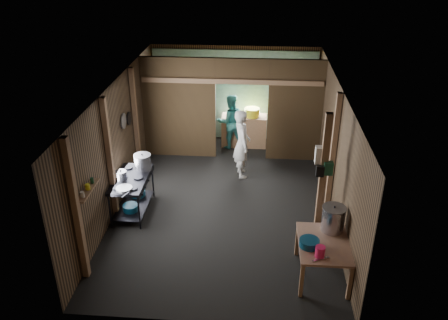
# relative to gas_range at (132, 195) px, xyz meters

# --- Properties ---
(floor) EXTENTS (4.50, 7.00, 0.00)m
(floor) POSITION_rel_gas_range_xyz_m (1.88, 0.57, -0.40)
(floor) COLOR black
(floor) RESTS_ON ground
(ceiling) EXTENTS (4.50, 7.00, 0.00)m
(ceiling) POSITION_rel_gas_range_xyz_m (1.88, 0.57, 2.20)
(ceiling) COLOR #2F2E2D
(ceiling) RESTS_ON ground
(wall_back) EXTENTS (4.50, 0.00, 2.60)m
(wall_back) POSITION_rel_gas_range_xyz_m (1.88, 4.07, 0.90)
(wall_back) COLOR brown
(wall_back) RESTS_ON ground
(wall_front) EXTENTS (4.50, 0.00, 2.60)m
(wall_front) POSITION_rel_gas_range_xyz_m (1.88, -2.93, 0.90)
(wall_front) COLOR brown
(wall_front) RESTS_ON ground
(wall_left) EXTENTS (0.00, 7.00, 2.60)m
(wall_left) POSITION_rel_gas_range_xyz_m (-0.37, 0.57, 0.90)
(wall_left) COLOR brown
(wall_left) RESTS_ON ground
(wall_right) EXTENTS (0.00, 7.00, 2.60)m
(wall_right) POSITION_rel_gas_range_xyz_m (4.13, 0.57, 0.90)
(wall_right) COLOR brown
(wall_right) RESTS_ON ground
(partition_left) EXTENTS (1.85, 0.10, 2.60)m
(partition_left) POSITION_rel_gas_range_xyz_m (0.55, 2.77, 0.90)
(partition_left) COLOR #4D381D
(partition_left) RESTS_ON floor
(partition_right) EXTENTS (1.35, 0.10, 2.60)m
(partition_right) POSITION_rel_gas_range_xyz_m (3.46, 2.77, 0.90)
(partition_right) COLOR #4D381D
(partition_right) RESTS_ON floor
(partition_header) EXTENTS (1.30, 0.10, 0.60)m
(partition_header) POSITION_rel_gas_range_xyz_m (2.13, 2.77, 1.90)
(partition_header) COLOR #4D381D
(partition_header) RESTS_ON wall_back
(turquoise_panel) EXTENTS (4.40, 0.06, 2.50)m
(turquoise_panel) POSITION_rel_gas_range_xyz_m (1.88, 4.01, 0.85)
(turquoise_panel) COLOR #84B7B8
(turquoise_panel) RESTS_ON wall_back
(back_counter) EXTENTS (1.20, 0.50, 0.85)m
(back_counter) POSITION_rel_gas_range_xyz_m (2.18, 3.52, 0.02)
(back_counter) COLOR #93684A
(back_counter) RESTS_ON floor
(wall_clock) EXTENTS (0.20, 0.03, 0.20)m
(wall_clock) POSITION_rel_gas_range_xyz_m (2.13, 3.97, 1.50)
(wall_clock) COLOR silver
(wall_clock) RESTS_ON wall_back
(post_left_a) EXTENTS (0.10, 0.12, 2.60)m
(post_left_a) POSITION_rel_gas_range_xyz_m (-0.30, -2.03, 0.90)
(post_left_a) COLOR #93684A
(post_left_a) RESTS_ON floor
(post_left_b) EXTENTS (0.10, 0.12, 2.60)m
(post_left_b) POSITION_rel_gas_range_xyz_m (-0.30, -0.23, 0.90)
(post_left_b) COLOR #93684A
(post_left_b) RESTS_ON floor
(post_left_c) EXTENTS (0.10, 0.12, 2.60)m
(post_left_c) POSITION_rel_gas_range_xyz_m (-0.30, 1.77, 0.90)
(post_left_c) COLOR #93684A
(post_left_c) RESTS_ON floor
(post_right) EXTENTS (0.10, 0.12, 2.60)m
(post_right) POSITION_rel_gas_range_xyz_m (4.06, 0.37, 0.90)
(post_right) COLOR #93684A
(post_right) RESTS_ON floor
(post_free) EXTENTS (0.12, 0.12, 2.60)m
(post_free) POSITION_rel_gas_range_xyz_m (3.73, -0.73, 0.90)
(post_free) COLOR #93684A
(post_free) RESTS_ON floor
(cross_beam) EXTENTS (4.40, 0.12, 0.12)m
(cross_beam) POSITION_rel_gas_range_xyz_m (1.88, 2.72, 1.65)
(cross_beam) COLOR #93684A
(cross_beam) RESTS_ON wall_left
(pan_lid_big) EXTENTS (0.03, 0.34, 0.34)m
(pan_lid_big) POSITION_rel_gas_range_xyz_m (-0.33, 0.97, 1.25)
(pan_lid_big) COLOR gray
(pan_lid_big) RESTS_ON wall_left
(pan_lid_small) EXTENTS (0.03, 0.30, 0.30)m
(pan_lid_small) POSITION_rel_gas_range_xyz_m (-0.33, 1.37, 1.15)
(pan_lid_small) COLOR black
(pan_lid_small) RESTS_ON wall_left
(wall_shelf) EXTENTS (0.14, 0.80, 0.03)m
(wall_shelf) POSITION_rel_gas_range_xyz_m (-0.27, -1.53, 1.00)
(wall_shelf) COLOR #93684A
(wall_shelf) RESTS_ON wall_left
(jar_white) EXTENTS (0.07, 0.07, 0.10)m
(jar_white) POSITION_rel_gas_range_xyz_m (-0.27, -1.78, 1.06)
(jar_white) COLOR silver
(jar_white) RESTS_ON wall_shelf
(jar_yellow) EXTENTS (0.08, 0.08, 0.10)m
(jar_yellow) POSITION_rel_gas_range_xyz_m (-0.27, -1.53, 1.06)
(jar_yellow) COLOR yellow
(jar_yellow) RESTS_ON wall_shelf
(jar_green) EXTENTS (0.06, 0.06, 0.10)m
(jar_green) POSITION_rel_gas_range_xyz_m (-0.27, -1.31, 1.06)
(jar_green) COLOR #194C31
(jar_green) RESTS_ON wall_shelf
(bag_white) EXTENTS (0.22, 0.15, 0.32)m
(bag_white) POSITION_rel_gas_range_xyz_m (3.68, -0.65, 1.38)
(bag_white) COLOR silver
(bag_white) RESTS_ON post_free
(bag_green) EXTENTS (0.16, 0.12, 0.24)m
(bag_green) POSITION_rel_gas_range_xyz_m (3.80, -0.79, 1.20)
(bag_green) COLOR #194C31
(bag_green) RESTS_ON post_free
(bag_black) EXTENTS (0.14, 0.10, 0.20)m
(bag_black) POSITION_rel_gas_range_xyz_m (3.66, -0.81, 1.15)
(bag_black) COLOR black
(bag_black) RESTS_ON post_free
(gas_range) EXTENTS (0.70, 1.36, 0.80)m
(gas_range) POSITION_rel_gas_range_xyz_m (0.00, 0.00, 0.00)
(gas_range) COLOR black
(gas_range) RESTS_ON floor
(prep_table) EXTENTS (0.84, 1.16, 0.68)m
(prep_table) POSITION_rel_gas_range_xyz_m (3.71, -1.72, -0.06)
(prep_table) COLOR #A57452
(prep_table) RESTS_ON floor
(stove_pot_large) EXTENTS (0.43, 0.43, 0.36)m
(stove_pot_large) POSITION_rel_gas_range_xyz_m (0.17, 0.39, 0.56)
(stove_pot_large) COLOR #B0B0BD
(stove_pot_large) RESTS_ON gas_range
(stove_pot_med) EXTENTS (0.31, 0.31, 0.21)m
(stove_pot_med) POSITION_rel_gas_range_xyz_m (-0.17, -0.07, 0.49)
(stove_pot_med) COLOR #B0B0BD
(stove_pot_med) RESTS_ON gas_range
(frying_pan) EXTENTS (0.50, 0.62, 0.07)m
(frying_pan) POSITION_rel_gas_range_xyz_m (0.00, -0.48, 0.43)
(frying_pan) COLOR gray
(frying_pan) RESTS_ON gas_range
(blue_tub_front) EXTENTS (0.32, 0.32, 0.13)m
(blue_tub_front) POSITION_rel_gas_range_xyz_m (0.00, -0.21, -0.18)
(blue_tub_front) COLOR navy
(blue_tub_front) RESTS_ON gas_range
(blue_tub_back) EXTENTS (0.33, 0.33, 0.13)m
(blue_tub_back) POSITION_rel_gas_range_xyz_m (0.00, 0.39, -0.18)
(blue_tub_back) COLOR navy
(blue_tub_back) RESTS_ON gas_range
(stock_pot) EXTENTS (0.52, 0.52, 0.48)m
(stock_pot) POSITION_rel_gas_range_xyz_m (3.88, -1.34, 0.50)
(stock_pot) COLOR #B0B0BD
(stock_pot) RESTS_ON prep_table
(wash_basin) EXTENTS (0.41, 0.41, 0.12)m
(wash_basin) POSITION_rel_gas_range_xyz_m (3.45, -1.82, 0.35)
(wash_basin) COLOR navy
(wash_basin) RESTS_ON prep_table
(pink_bucket) EXTENTS (0.20, 0.20, 0.19)m
(pink_bucket) POSITION_rel_gas_range_xyz_m (3.60, -2.08, 0.38)
(pink_bucket) COLOR #E41E55
(pink_bucket) RESTS_ON prep_table
(knife) EXTENTS (0.29, 0.16, 0.01)m
(knife) POSITION_rel_gas_range_xyz_m (3.61, -2.16, 0.29)
(knife) COLOR #B0B0BD
(knife) RESTS_ON prep_table
(yellow_tub) EXTENTS (0.40, 0.40, 0.22)m
(yellow_tub) POSITION_rel_gas_range_xyz_m (2.38, 3.52, 0.56)
(yellow_tub) COLOR yellow
(yellow_tub) RESTS_ON back_counter
(cook) EXTENTS (0.53, 0.68, 1.66)m
(cook) POSITION_rel_gas_range_xyz_m (2.19, 1.78, 0.43)
(cook) COLOR silver
(cook) RESTS_ON floor
(worker_back) EXTENTS (0.86, 0.76, 1.49)m
(worker_back) POSITION_rel_gas_range_xyz_m (1.81, 3.36, 0.34)
(worker_back) COLOR teal
(worker_back) RESTS_ON floor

